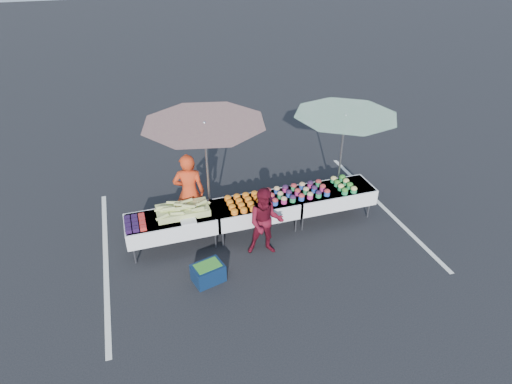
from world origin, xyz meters
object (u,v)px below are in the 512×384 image
object	(u,v)px
umbrella_left	(205,133)
umbrella_right	(345,123)
table_left	(172,223)
table_right	(332,195)
table_center	(256,208)
vendor	(189,193)
storage_bin	(208,273)
customer	(266,222)

from	to	relation	value
umbrella_left	umbrella_right	bearing A→B (deg)	-0.00
table_left	umbrella_left	xyz separation A→B (m)	(0.88, 0.40, 1.72)
table_right	umbrella_right	bearing A→B (deg)	48.95
table_left	table_center	size ratio (longest dim) A/B	1.00
table_center	vendor	xyz separation A→B (m)	(-1.32, 0.55, 0.32)
table_left	umbrella_left	size ratio (longest dim) A/B	0.64
umbrella_left	storage_bin	distance (m)	2.70
vendor	umbrella_left	world-z (taller)	umbrella_left
umbrella_left	customer	bearing A→B (deg)	-52.49
table_center	customer	xyz separation A→B (m)	(-0.04, -0.75, 0.16)
vendor	table_right	bearing A→B (deg)	-177.53
table_center	umbrella_right	world-z (taller)	umbrella_right
vendor	storage_bin	size ratio (longest dim) A/B	2.77
umbrella_right	table_left	bearing A→B (deg)	-174.22
table_center	vendor	distance (m)	1.46
umbrella_right	umbrella_left	bearing A→B (deg)	180.00
vendor	umbrella_right	xyz separation A→B (m)	(3.47, -0.15, 1.21)
table_right	customer	distance (m)	1.99
customer	storage_bin	xyz separation A→B (m)	(-1.30, -0.48, -0.55)
table_right	customer	xyz separation A→B (m)	(-1.84, -0.75, 0.16)
table_left	storage_bin	xyz separation A→B (m)	(0.46, -1.23, -0.39)
vendor	customer	distance (m)	1.83
umbrella_left	table_right	bearing A→B (deg)	-8.36
table_left	customer	world-z (taller)	customer
table_center	customer	distance (m)	0.77
table_left	umbrella_right	world-z (taller)	umbrella_right
vendor	storage_bin	bearing A→B (deg)	101.74
table_center	table_right	distance (m)	1.80
vendor	umbrella_left	bearing A→B (deg)	171.67
table_right	umbrella_right	distance (m)	1.62
table_center	table_right	bearing A→B (deg)	0.00
storage_bin	umbrella_right	bearing A→B (deg)	10.58
table_right	umbrella_right	world-z (taller)	umbrella_right
table_right	vendor	xyz separation A→B (m)	(-3.12, 0.55, 0.32)
customer	umbrella_right	distance (m)	2.83
table_center	customer	world-z (taller)	customer
vendor	storage_bin	world-z (taller)	vendor
vendor	customer	world-z (taller)	vendor
table_left	storage_bin	world-z (taller)	table_left
table_center	customer	bearing A→B (deg)	-93.09
table_center	storage_bin	xyz separation A→B (m)	(-1.34, -1.23, -0.39)
table_left	vendor	distance (m)	0.80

